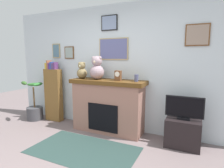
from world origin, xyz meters
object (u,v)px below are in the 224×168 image
at_px(candle_jar, 136,78).
at_px(teddy_bear_grey, 97,69).
at_px(tv_stand, 183,133).
at_px(television, 184,108).
at_px(teddy_bear_brown, 82,71).
at_px(fireplace, 108,105).
at_px(mantel_clock, 118,76).
at_px(potted_plant, 34,108).
at_px(bookshelf, 53,93).

bearing_deg(candle_jar, teddy_bear_grey, -179.96).
xyz_separation_m(tv_stand, television, (0.00, -0.00, 0.44)).
bearing_deg(teddy_bear_brown, fireplace, 1.70).
xyz_separation_m(tv_stand, teddy_bear_brown, (-2.08, 0.04, 0.99)).
relative_size(television, mantel_clock, 3.16).
relative_size(candle_jar, teddy_bear_brown, 0.38).
xyz_separation_m(teddy_bear_brown, teddy_bear_grey, (0.37, -0.00, 0.06)).
bearing_deg(teddy_bear_grey, teddy_bear_brown, 179.98).
xyz_separation_m(potted_plant, tv_stand, (3.43, 0.08, -0.03)).
relative_size(fireplace, bookshelf, 1.07).
relative_size(fireplace, mantel_clock, 7.94).
xyz_separation_m(fireplace, mantel_clock, (0.23, -0.02, 0.63)).
bearing_deg(bookshelf, mantel_clock, -1.90).
height_order(candle_jar, teddy_bear_brown, teddy_bear_brown).
bearing_deg(television, teddy_bear_brown, 178.76).
xyz_separation_m(candle_jar, mantel_clock, (-0.37, -0.00, 0.03)).
relative_size(bookshelf, candle_jar, 10.71).
bearing_deg(potted_plant, bookshelf, 20.65).
xyz_separation_m(television, teddy_bear_grey, (-1.71, 0.05, 0.61)).
relative_size(potted_plant, mantel_clock, 4.93).
height_order(tv_stand, mantel_clock, mantel_clock).
height_order(fireplace, bookshelf, bookshelf).
height_order(potted_plant, candle_jar, candle_jar).
bearing_deg(potted_plant, teddy_bear_brown, 5.09).
relative_size(television, teddy_bear_grey, 1.30).
distance_m(television, teddy_bear_brown, 2.16).
distance_m(candle_jar, teddy_bear_brown, 1.22).
relative_size(mantel_clock, teddy_bear_brown, 0.55).
distance_m(fireplace, bookshelf, 1.49).
distance_m(tv_stand, mantel_clock, 1.55).
distance_m(tv_stand, teddy_bear_brown, 2.31).
bearing_deg(bookshelf, potted_plant, -159.35).
relative_size(bookshelf, television, 2.35).
relative_size(tv_stand, candle_jar, 4.21).
relative_size(tv_stand, teddy_bear_grey, 1.20).
xyz_separation_m(tv_stand, candle_jar, (-0.87, 0.04, 0.90)).
bearing_deg(television, fireplace, 177.53).
relative_size(television, teddy_bear_brown, 1.75).
xyz_separation_m(fireplace, teddy_bear_grey, (-0.24, -0.02, 0.75)).
bearing_deg(candle_jar, fireplace, 178.32).
xyz_separation_m(mantel_clock, teddy_bear_grey, (-0.47, 0.00, 0.12)).
xyz_separation_m(bookshelf, television, (2.96, -0.10, 0.01)).
bearing_deg(teddy_bear_grey, fireplace, 4.32).
height_order(fireplace, candle_jar, candle_jar).
distance_m(tv_stand, television, 0.44).
distance_m(bookshelf, mantel_clock, 1.80).
relative_size(teddy_bear_brown, teddy_bear_grey, 0.74).
height_order(tv_stand, teddy_bear_brown, teddy_bear_brown).
xyz_separation_m(bookshelf, potted_plant, (-0.47, -0.18, -0.39)).
bearing_deg(tv_stand, fireplace, 177.59).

